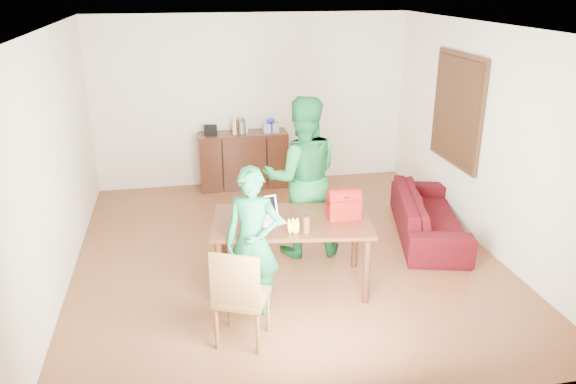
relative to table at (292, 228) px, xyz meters
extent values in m
cube|color=#4E2913|center=(0.07, 0.72, -0.73)|extent=(5.00, 5.50, 0.10)
cube|color=white|center=(0.07, 0.72, 2.07)|extent=(5.00, 5.50, 0.10)
cube|color=beige|center=(0.07, 3.52, 0.67)|extent=(5.00, 0.10, 2.70)
cube|color=beige|center=(0.07, -2.08, 0.67)|extent=(5.00, 0.10, 2.70)
cube|color=beige|center=(-2.48, 0.72, 0.67)|extent=(0.10, 5.50, 2.70)
cube|color=beige|center=(2.62, 0.72, 0.67)|extent=(0.10, 5.50, 2.70)
cube|color=#3F2614|center=(2.53, 1.42, 0.87)|extent=(0.04, 1.28, 1.48)
cube|color=#4C2916|center=(2.50, 1.42, 0.87)|extent=(0.01, 1.18, 1.36)
cube|color=black|center=(-0.13, 3.23, -0.23)|extent=(1.40, 0.45, 0.90)
cube|color=black|center=(-0.63, 3.23, 0.29)|extent=(0.20, 0.14, 0.14)
cube|color=#A9ABB3|center=(0.32, 3.23, 0.29)|extent=(0.24, 0.22, 0.14)
ellipsoid|color=#1A2BAD|center=(0.32, 3.23, 0.39)|extent=(0.14, 0.14, 0.07)
cube|color=black|center=(0.00, 0.00, 0.08)|extent=(1.80, 1.19, 0.04)
cylinder|color=black|center=(-0.81, -0.27, -0.31)|extent=(0.07, 0.07, 0.74)
cylinder|color=black|center=(0.69, -0.50, -0.31)|extent=(0.07, 0.07, 0.74)
cylinder|color=black|center=(-0.69, 0.50, -0.31)|extent=(0.07, 0.07, 0.74)
cylinder|color=black|center=(0.81, 0.27, -0.31)|extent=(0.07, 0.07, 0.74)
cube|color=brown|center=(-0.65, -0.91, -0.23)|extent=(0.58, 0.57, 0.05)
cube|color=brown|center=(-0.73, -1.09, 0.05)|extent=(0.42, 0.21, 0.51)
imported|color=#145C32|center=(-0.47, -0.41, 0.08)|extent=(0.65, 0.53, 1.53)
imported|color=#135622|center=(0.29, 0.78, 0.29)|extent=(1.00, 0.81, 1.94)
cube|color=white|center=(-0.26, -0.01, 0.11)|extent=(0.36, 0.29, 0.02)
cube|color=black|center=(-0.26, -0.01, 0.22)|extent=(0.33, 0.15, 0.21)
cylinder|color=#5A2514|center=(0.08, -0.34, 0.20)|extent=(0.08, 0.08, 0.20)
cube|color=#6E0C07|center=(0.55, -0.05, 0.23)|extent=(0.35, 0.20, 0.25)
imported|color=#3E080A|center=(2.02, 0.91, -0.40)|extent=(1.26, 2.11, 0.58)
camera|label=1|loc=(-1.10, -5.34, 2.50)|focal=35.00mm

